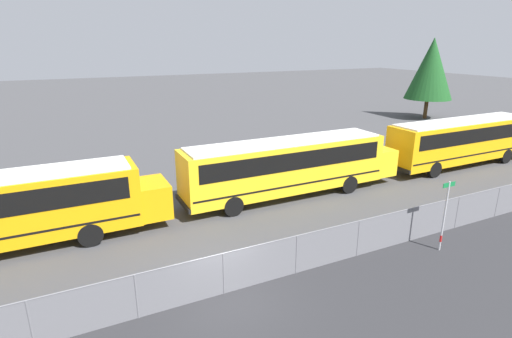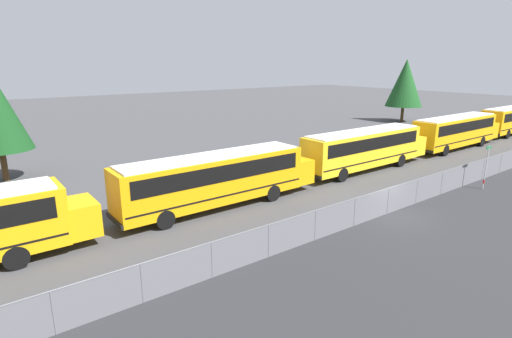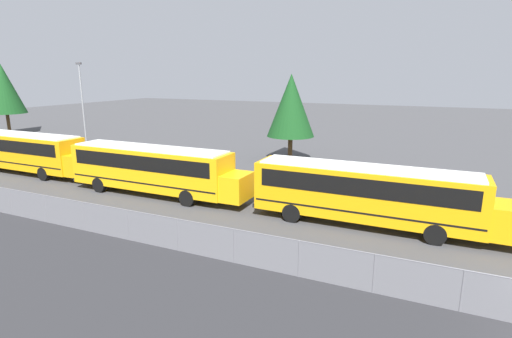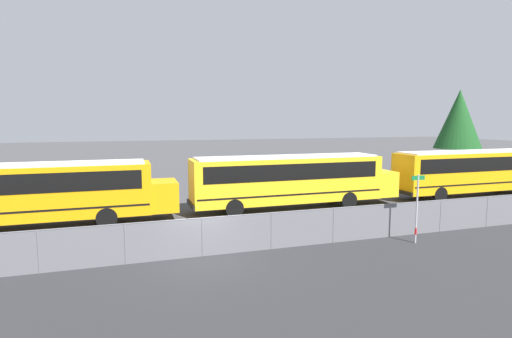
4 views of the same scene
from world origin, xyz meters
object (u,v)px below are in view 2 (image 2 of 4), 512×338
at_px(school_bus_4, 366,146).
at_px(school_bus_3, 218,176).
at_px(tree_0, 405,83).
at_px(street_sign, 486,166).
at_px(school_bus_5, 457,129).

bearing_deg(school_bus_4, school_bus_3, -179.23).
distance_m(school_bus_4, tree_0, 31.32).
bearing_deg(school_bus_3, tree_0, 19.54).
bearing_deg(school_bus_3, street_sign, -25.69).
distance_m(school_bus_3, street_sign, 18.89).
bearing_deg(tree_0, school_bus_5, -131.05).
bearing_deg(tree_0, school_bus_3, -160.46).
height_order(school_bus_3, street_sign, school_bus_3).
relative_size(school_bus_3, school_bus_5, 1.00).
xyz_separation_m(street_sign, tree_0, (24.84, 23.04, 4.07)).
bearing_deg(tree_0, school_bus_4, -151.87).
bearing_deg(school_bus_4, tree_0, 28.13).
height_order(street_sign, tree_0, tree_0).
distance_m(school_bus_5, street_sign, 14.44).
height_order(school_bus_3, tree_0, tree_0).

